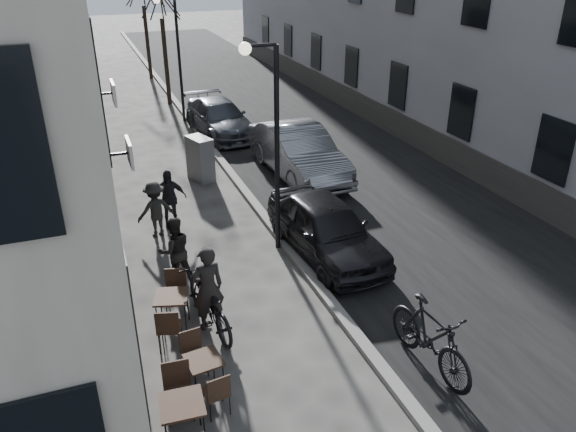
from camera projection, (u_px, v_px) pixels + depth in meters
ground at (401, 413)px, 9.23m from camera, size 120.00×120.00×0.00m
road at (283, 124)px, 23.90m from camera, size 7.30×60.00×0.00m
kerb at (199, 132)px, 22.71m from camera, size 0.25×60.00×0.12m
streetlamp_near at (270, 128)px, 12.83m from camera, size 0.90×0.28×5.09m
streetlamp_far at (174, 46)px, 22.91m from camera, size 0.90×0.28×5.09m
tree_near at (160, 0)px, 24.80m from camera, size 2.40×2.40×5.70m
bistro_set_a at (183, 419)px, 8.48m from camera, size 0.70×1.65×0.96m
bistro_set_b at (205, 372)px, 9.49m from camera, size 0.65×1.46×0.84m
bistro_set_c at (173, 309)px, 11.05m from camera, size 0.86×1.64×0.93m
utility_cabinet at (200, 159)px, 18.03m from camera, size 0.79×1.07×1.43m
bicycle at (209, 303)px, 11.09m from camera, size 1.05×2.21×1.11m
cyclist_rider at (208, 288)px, 10.93m from camera, size 0.72×0.53×1.82m
pedestrian_near at (175, 250)px, 12.50m from camera, size 0.81×0.65×1.60m
pedestrian_mid at (155, 209)px, 14.52m from camera, size 1.07×0.76×1.51m
pedestrian_far at (169, 199)px, 15.00m from camera, size 0.96×0.42×1.62m
car_near at (326, 228)px, 13.67m from camera, size 1.99×4.32×1.43m
car_mid at (299, 152)px, 18.32m from camera, size 1.91×5.03×1.64m
car_far at (220, 118)px, 22.40m from camera, size 2.25×4.71×1.33m
moped at (430, 337)px, 9.97m from camera, size 0.82×2.24×1.32m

